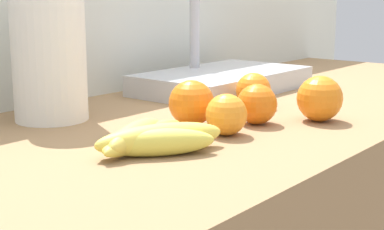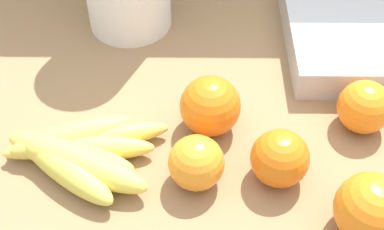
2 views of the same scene
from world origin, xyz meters
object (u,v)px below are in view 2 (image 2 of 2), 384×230
(orange_far_right, at_px, (364,107))
(banana_bunch, at_px, (76,152))
(orange_right, at_px, (280,158))
(orange_back_right, at_px, (196,163))
(orange_back_left, at_px, (210,106))
(orange_center, at_px, (371,209))

(orange_far_right, bearing_deg, banana_bunch, -169.99)
(banana_bunch, xyz_separation_m, orange_right, (0.25, -0.02, 0.02))
(orange_right, relative_size, orange_back_right, 1.05)
(orange_back_left, height_order, orange_back_right, orange_back_left)
(orange_right, distance_m, orange_back_right, 0.10)
(orange_far_right, bearing_deg, orange_center, -99.77)
(banana_bunch, relative_size, orange_center, 2.60)
(orange_center, bearing_deg, banana_bunch, 164.55)
(orange_back_left, bearing_deg, orange_back_right, -101.45)
(banana_bunch, bearing_deg, orange_back_right, -10.15)
(orange_right, bearing_deg, orange_center, -38.89)
(orange_back_left, bearing_deg, banana_bunch, -160.11)
(orange_back_left, distance_m, orange_far_right, 0.20)
(orange_back_left, distance_m, orange_back_right, 0.09)
(orange_center, bearing_deg, orange_back_left, 138.19)
(orange_back_left, height_order, orange_far_right, orange_back_left)
(orange_back_left, xyz_separation_m, orange_right, (0.08, -0.08, -0.00))
(banana_bunch, bearing_deg, orange_far_right, 10.01)
(banana_bunch, distance_m, orange_right, 0.25)
(orange_back_left, xyz_separation_m, orange_far_right, (0.20, 0.00, -0.00))
(orange_back_right, bearing_deg, orange_far_right, 22.81)
(banana_bunch, distance_m, orange_back_right, 0.15)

